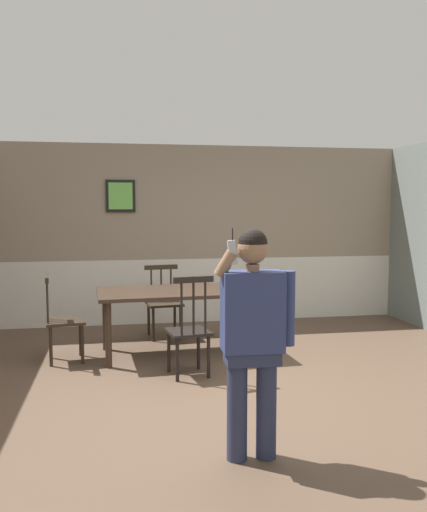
{
  "coord_description": "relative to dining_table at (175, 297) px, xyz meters",
  "views": [
    {
      "loc": [
        -0.98,
        -4.87,
        1.74
      ],
      "look_at": [
        -0.21,
        -0.58,
        1.33
      ],
      "focal_mm": 37.89,
      "sensor_mm": 36.0,
      "label": 1
    }
  ],
  "objects": [
    {
      "name": "room_back_partition",
      "position": [
        0.33,
        1.74,
        0.59
      ],
      "size": [
        6.64,
        0.17,
        2.62
      ],
      "color": "gray",
      "rests_on": "ground_plane"
    },
    {
      "name": "chair_by_doorway",
      "position": [
        -0.05,
        0.86,
        -0.2
      ],
      "size": [
        0.49,
        0.49,
        0.94
      ],
      "rotation": [
        0.0,
        0.0,
        3.25
      ],
      "color": "#2D2319",
      "rests_on": "ground_plane"
    },
    {
      "name": "dining_table",
      "position": [
        0.0,
        0.0,
        0.0
      ],
      "size": [
        1.82,
        1.05,
        0.76
      ],
      "rotation": [
        0.0,
        0.0,
        0.06
      ],
      "color": "#38281E",
      "rests_on": "ground_plane"
    },
    {
      "name": "chair_near_window",
      "position": [
        -1.27,
        -0.08,
        -0.2
      ],
      "size": [
        0.46,
        0.46,
        0.97
      ],
      "rotation": [
        0.0,
        0.0,
        4.84
      ],
      "color": "#2D2319",
      "rests_on": "ground_plane"
    },
    {
      "name": "chair_at_table_head",
      "position": [
        0.06,
        -0.86,
        -0.18
      ],
      "size": [
        0.47,
        0.47,
        1.04
      ],
      "rotation": [
        0.0,
        0.0,
        0.17
      ],
      "color": "black",
      "rests_on": "ground_plane"
    },
    {
      "name": "person_figure",
      "position": [
        0.25,
        -2.72,
        0.23
      ],
      "size": [
        0.57,
        0.24,
        1.59
      ],
      "rotation": [
        0.0,
        0.0,
        3.11
      ],
      "color": "#282E49",
      "rests_on": "ground_plane"
    },
    {
      "name": "ground_plane",
      "position": [
        0.33,
        -1.32,
        -0.67
      ],
      "size": [
        7.31,
        7.31,
        0.0
      ],
      "primitive_type": "plane",
      "color": "brown"
    }
  ]
}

